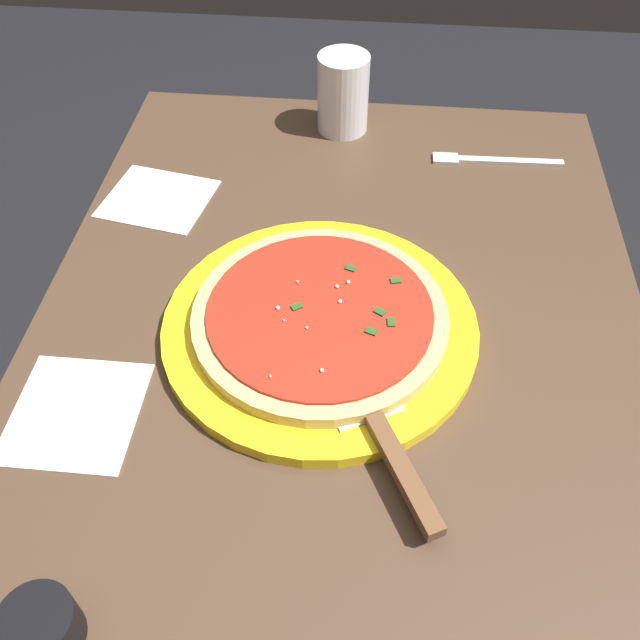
# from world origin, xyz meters

# --- Properties ---
(ground_plane) EXTENTS (5.00, 5.00, 0.00)m
(ground_plane) POSITION_xyz_m (0.00, 0.00, 0.00)
(ground_plane) COLOR black
(restaurant_table) EXTENTS (1.03, 0.70, 0.76)m
(restaurant_table) POSITION_xyz_m (0.00, 0.00, 0.61)
(restaurant_table) COLOR black
(restaurant_table) RESTS_ON ground_plane
(serving_plate) EXTENTS (0.35, 0.35, 0.02)m
(serving_plate) POSITION_xyz_m (0.02, 0.02, 0.77)
(serving_plate) COLOR yellow
(serving_plate) RESTS_ON restaurant_table
(pizza) EXTENTS (0.28, 0.28, 0.02)m
(pizza) POSITION_xyz_m (0.02, 0.02, 0.79)
(pizza) COLOR #DBB26B
(pizza) RESTS_ON serving_plate
(pizza_server) EXTENTS (0.22, 0.14, 0.01)m
(pizza_server) POSITION_xyz_m (-0.13, -0.06, 0.78)
(pizza_server) COLOR silver
(pizza_server) RESTS_ON serving_plate
(cup_tall_drink) EXTENTS (0.08, 0.08, 0.11)m
(cup_tall_drink) POSITION_xyz_m (0.44, 0.03, 0.82)
(cup_tall_drink) COLOR silver
(cup_tall_drink) RESTS_ON restaurant_table
(cup_small_sauce) EXTENTS (0.06, 0.06, 0.04)m
(cup_small_sauce) POSITION_xyz_m (-0.33, 0.21, 0.79)
(cup_small_sauce) COLOR black
(cup_small_sauce) RESTS_ON restaurant_table
(napkin_folded_right) EXTENTS (0.14, 0.16, 0.00)m
(napkin_folded_right) POSITION_xyz_m (0.24, 0.26, 0.76)
(napkin_folded_right) COLOR white
(napkin_folded_right) RESTS_ON restaurant_table
(napkin_loose_left) EXTENTS (0.14, 0.13, 0.00)m
(napkin_loose_left) POSITION_xyz_m (-0.11, 0.26, 0.76)
(napkin_loose_left) COLOR white
(napkin_loose_left) RESTS_ON restaurant_table
(fork) EXTENTS (0.03, 0.19, 0.00)m
(fork) POSITION_xyz_m (0.37, -0.19, 0.77)
(fork) COLOR silver
(fork) RESTS_ON restaurant_table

